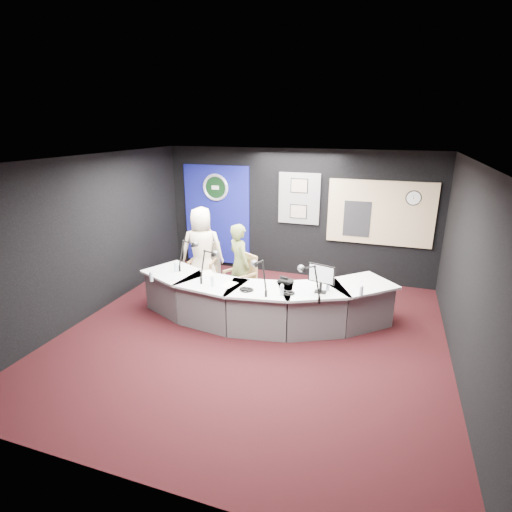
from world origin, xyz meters
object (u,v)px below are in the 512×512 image
(armchair_left, at_px, (203,269))
(armchair_right, at_px, (240,283))
(person_woman, at_px, (240,265))
(broadcast_desk, at_px, (260,301))
(person_man, at_px, (202,249))

(armchair_left, relative_size, armchair_right, 1.03)
(person_woman, bearing_deg, armchair_right, -0.00)
(armchair_right, bearing_deg, broadcast_desk, -11.96)
(broadcast_desk, bearing_deg, person_woman, 136.16)
(broadcast_desk, bearing_deg, armchair_right, 136.16)
(person_man, bearing_deg, armchair_right, 139.90)
(person_man, relative_size, person_woman, 1.11)
(armchair_left, relative_size, person_man, 0.51)
(armchair_right, distance_m, person_man, 1.13)
(person_man, xyz_separation_m, person_woman, (0.96, -0.40, -0.08))
(armchair_right, bearing_deg, person_woman, 0.00)
(broadcast_desk, bearing_deg, person_man, 148.36)
(armchair_left, bearing_deg, armchair_right, -29.14)
(broadcast_desk, distance_m, person_man, 1.88)
(armchair_left, xyz_separation_m, armchair_right, (0.96, -0.40, -0.01))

